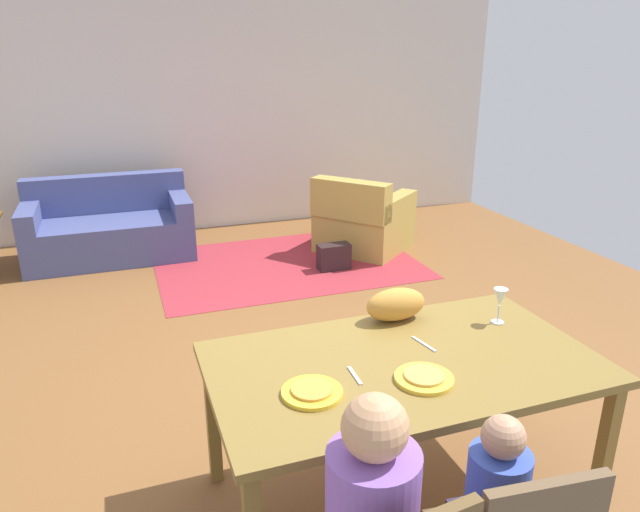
% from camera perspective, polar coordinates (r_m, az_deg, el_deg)
% --- Properties ---
extents(ground_plane, '(7.23, 6.20, 0.02)m').
position_cam_1_polar(ground_plane, '(4.52, -2.34, -7.87)').
color(ground_plane, brown).
extents(back_wall, '(7.23, 0.10, 2.70)m').
position_cam_1_polar(back_wall, '(7.12, -10.35, 13.46)').
color(back_wall, silver).
rests_on(back_wall, ground_plane).
extents(dining_table, '(1.74, 0.98, 0.76)m').
position_cam_1_polar(dining_table, '(2.71, 8.15, -11.36)').
color(dining_table, olive).
rests_on(dining_table, ground_plane).
extents(plate_near_man, '(0.25, 0.25, 0.02)m').
position_cam_1_polar(plate_near_man, '(2.41, -0.80, -13.22)').
color(plate_near_man, yellow).
rests_on(plate_near_man, dining_table).
extents(pizza_near_man, '(0.17, 0.17, 0.01)m').
position_cam_1_polar(pizza_near_man, '(2.40, -0.80, -12.92)').
color(pizza_near_man, gold).
rests_on(pizza_near_man, plate_near_man).
extents(plate_near_child, '(0.25, 0.25, 0.02)m').
position_cam_1_polar(plate_near_child, '(2.54, 10.15, -11.74)').
color(plate_near_child, yellow).
rests_on(plate_near_child, dining_table).
extents(pizza_near_child, '(0.17, 0.17, 0.01)m').
position_cam_1_polar(pizza_near_child, '(2.53, 10.17, -11.45)').
color(pizza_near_child, gold).
rests_on(pizza_near_child, plate_near_child).
extents(wine_glass, '(0.07, 0.07, 0.19)m').
position_cam_1_polar(wine_glass, '(3.06, 17.22, -4.02)').
color(wine_glass, silver).
rests_on(wine_glass, dining_table).
extents(fork, '(0.02, 0.15, 0.01)m').
position_cam_1_polar(fork, '(2.53, 3.42, -11.60)').
color(fork, silver).
rests_on(fork, dining_table).
extents(knife, '(0.04, 0.17, 0.01)m').
position_cam_1_polar(knife, '(2.82, 10.13, -8.47)').
color(knife, silver).
rests_on(knife, dining_table).
extents(cat, '(0.32, 0.16, 0.17)m').
position_cam_1_polar(cat, '(3.01, 7.43, -4.73)').
color(cat, gold).
rests_on(cat, dining_table).
extents(area_rug, '(2.60, 1.80, 0.01)m').
position_cam_1_polar(area_rug, '(5.96, -3.23, -0.74)').
color(area_rug, '#A02C35').
rests_on(area_rug, ground_plane).
extents(couch, '(1.64, 0.86, 0.82)m').
position_cam_1_polar(couch, '(6.48, -19.91, 2.55)').
color(couch, '#485188').
rests_on(couch, ground_plane).
extents(armchair, '(1.20, 1.20, 0.82)m').
position_cam_1_polar(armchair, '(6.31, 4.18, 3.40)').
color(armchair, '#AF9544').
rests_on(armchair, ground_plane).
extents(handbag, '(0.32, 0.16, 0.26)m').
position_cam_1_polar(handbag, '(5.77, 1.37, -0.08)').
color(handbag, '#2D2021').
rests_on(handbag, ground_plane).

